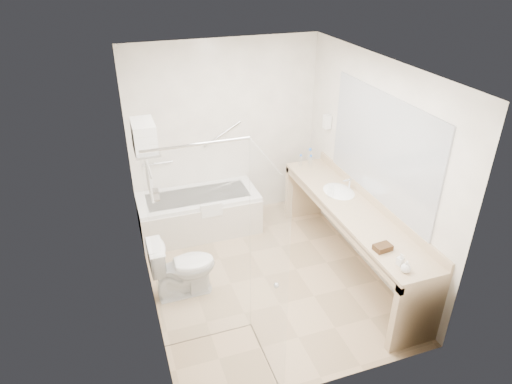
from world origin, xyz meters
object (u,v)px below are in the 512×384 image
object	(u,v)px
toilet	(183,267)
amenity_basket	(383,247)
water_bottle_left	(301,161)
vanity_counter	(351,223)
bathtub	(199,213)

from	to	relation	value
toilet	amenity_basket	size ratio (longest dim) A/B	4.17
toilet	water_bottle_left	world-z (taller)	water_bottle_left
vanity_counter	amenity_basket	world-z (taller)	vanity_counter
vanity_counter	water_bottle_left	bearing A→B (deg)	95.73
vanity_counter	toilet	bearing A→B (deg)	174.72
water_bottle_left	bathtub	bearing A→B (deg)	172.91
amenity_basket	water_bottle_left	distance (m)	2.04
bathtub	amenity_basket	world-z (taller)	amenity_basket
bathtub	vanity_counter	bearing A→B (deg)	-42.35
toilet	amenity_basket	world-z (taller)	amenity_basket
toilet	amenity_basket	xyz separation A→B (m)	(1.83, -1.01, 0.52)
bathtub	vanity_counter	xyz separation A→B (m)	(1.52, -1.39, 0.36)
vanity_counter	water_bottle_left	xyz separation A→B (m)	(-0.12, 1.21, 0.29)
bathtub	water_bottle_left	bearing A→B (deg)	-7.09
toilet	water_bottle_left	xyz separation A→B (m)	(1.85, 1.03, 0.57)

